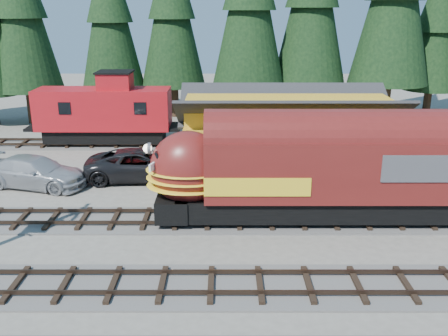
{
  "coord_description": "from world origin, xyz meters",
  "views": [
    {
      "loc": [
        -3.71,
        -18.13,
        9.86
      ],
      "look_at": [
        -3.72,
        4.0,
        2.7
      ],
      "focal_mm": 40.0,
      "sensor_mm": 36.0,
      "label": 1
    }
  ],
  "objects_px": {
    "locomotive": "(303,173)",
    "pickup_truck_b": "(35,172)",
    "depot": "(287,130)",
    "caboose": "(105,112)",
    "pickup_truck_a": "(142,165)"
  },
  "relations": [
    {
      "from": "locomotive",
      "to": "pickup_truck_b",
      "type": "relative_size",
      "value": 2.52
    },
    {
      "from": "depot",
      "to": "pickup_truck_b",
      "type": "xyz_separation_m",
      "value": [
        -14.53,
        -1.61,
        -2.09
      ]
    },
    {
      "from": "caboose",
      "to": "pickup_truck_b",
      "type": "xyz_separation_m",
      "value": [
        -2.03,
        -9.11,
        -1.64
      ]
    },
    {
      "from": "depot",
      "to": "pickup_truck_b",
      "type": "distance_m",
      "value": 14.77
    },
    {
      "from": "locomotive",
      "to": "pickup_truck_a",
      "type": "distance_m",
      "value": 10.69
    },
    {
      "from": "caboose",
      "to": "pickup_truck_b",
      "type": "bearing_deg",
      "value": -102.56
    },
    {
      "from": "caboose",
      "to": "pickup_truck_a",
      "type": "bearing_deg",
      "value": -63.64
    },
    {
      "from": "pickup_truck_a",
      "to": "pickup_truck_b",
      "type": "xyz_separation_m",
      "value": [
        -5.91,
        -1.28,
        -0.04
      ]
    },
    {
      "from": "depot",
      "to": "pickup_truck_b",
      "type": "relative_size",
      "value": 2.12
    },
    {
      "from": "depot",
      "to": "pickup_truck_a",
      "type": "bearing_deg",
      "value": -177.82
    },
    {
      "from": "pickup_truck_b",
      "to": "pickup_truck_a",
      "type": "bearing_deg",
      "value": -63.73
    },
    {
      "from": "depot",
      "to": "caboose",
      "type": "xyz_separation_m",
      "value": [
        -12.5,
        7.5,
        -0.45
      ]
    },
    {
      "from": "depot",
      "to": "locomotive",
      "type": "bearing_deg",
      "value": -90.25
    },
    {
      "from": "pickup_truck_a",
      "to": "caboose",
      "type": "bearing_deg",
      "value": 23.45
    },
    {
      "from": "caboose",
      "to": "depot",
      "type": "bearing_deg",
      "value": -30.96
    }
  ]
}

